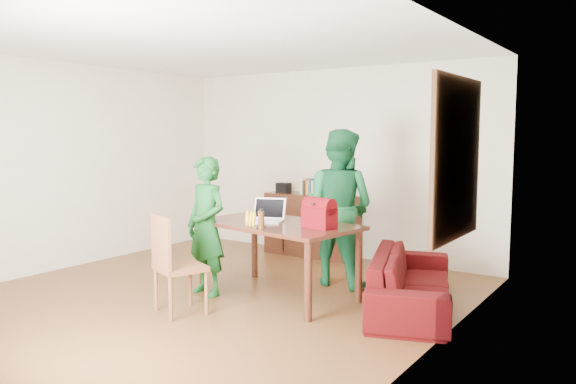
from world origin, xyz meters
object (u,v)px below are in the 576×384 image
Objects in this scene: bottle at (261,218)px; sofa at (411,281)px; person_far at (339,207)px; laptop at (266,218)px; chair at (179,285)px; red_bag at (319,216)px; person_near at (206,226)px; table at (278,232)px.

bottle is 1.66m from sofa.
person_far reaches higher than laptop.
bottle is at bearing 75.28° from chair.
laptop is 0.69m from red_bag.
bottle is (0.19, -0.33, 0.05)m from laptop.
chair is 1.20m from laptop.
person_far is 0.94× the size of sofa.
person_near is at bearing -167.22° from laptop.
chair is at bearing -61.05° from person_near.
sofa is at bearing 60.92° from chair.
sofa is at bearing 162.26° from person_far.
chair is at bearing 70.15° from person_far.
person_near is 3.62× the size of laptop.
person_far is 1.21m from bottle.
person_near is at bearing -153.96° from red_bag.
person_near reaches higher than bottle.
laptop is at bearing 87.38° from sofa.
person_far reaches higher than person_near.
bottle is at bearing 101.28° from sofa.
red_bag is (0.50, 0.32, 0.03)m from bottle.
laptop reaches higher than red_bag.
bottle is 0.10× the size of sofa.
table is 1.50m from sofa.
person_near is 0.83× the size of person_far.
bottle reaches higher than sofa.
sofa is at bearing 31.06° from person_near.
red_bag is at bearing 100.03° from sofa.
sofa is at bearing 30.71° from bottle.
sofa is (1.51, 0.46, -0.58)m from laptop.
table reaches higher than sofa.
person_near is at bearing 131.63° from chair.
chair reaches higher than sofa.
person_far is (0.77, 1.85, 0.62)m from chair.
bottle is (-0.26, -1.18, -0.00)m from person_far.
person_far reaches higher than red_bag.
laptop reaches higher than table.
person_far reaches higher than table.
chair is 0.51× the size of sofa.
red_bag is at bearing 108.53° from person_far.
red_bag is 1.15m from sofa.
sofa is (1.83, 1.46, -0.01)m from chair.
bottle is at bearing 80.33° from person_far.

